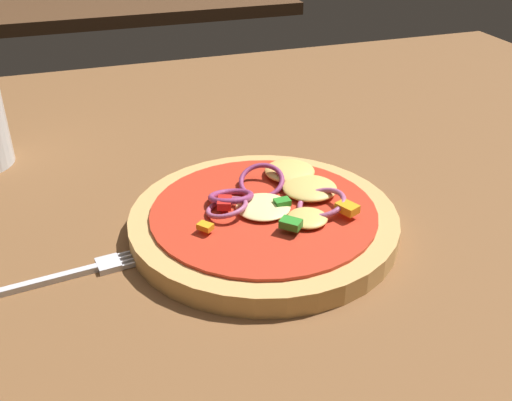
# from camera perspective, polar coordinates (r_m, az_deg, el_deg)

# --- Properties ---
(dining_table) EXTENTS (1.24, 1.07, 0.03)m
(dining_table) POSITION_cam_1_polar(r_m,az_deg,el_deg) (0.52, 0.27, -4.88)
(dining_table) COLOR brown
(dining_table) RESTS_ON ground
(pizza) EXTENTS (0.23, 0.23, 0.04)m
(pizza) POSITION_cam_1_polar(r_m,az_deg,el_deg) (0.51, 0.89, -1.74)
(pizza) COLOR tan
(pizza) RESTS_ON dining_table
(fork) EXTENTS (0.19, 0.04, 0.00)m
(fork) POSITION_cam_1_polar(r_m,az_deg,el_deg) (0.48, -18.01, -6.92)
(fork) COLOR silver
(fork) RESTS_ON dining_table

